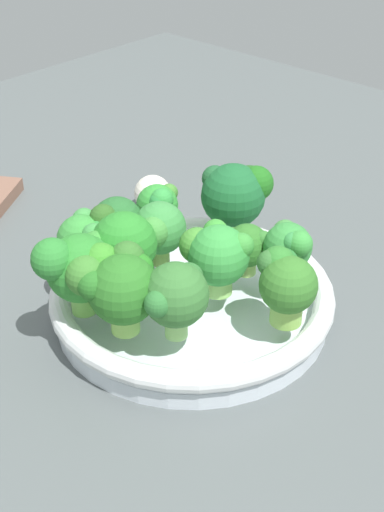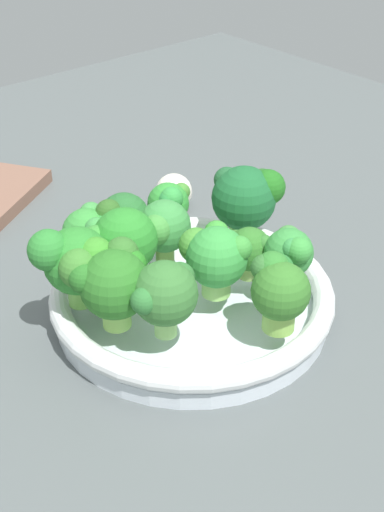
{
  "view_description": "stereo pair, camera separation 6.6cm",
  "coord_description": "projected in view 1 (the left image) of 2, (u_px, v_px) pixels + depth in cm",
  "views": [
    {
      "loc": [
        -40.83,
        42.27,
        42.3
      ],
      "look_at": [
        -3.11,
        1.22,
        6.64
      ],
      "focal_mm": 51.74,
      "sensor_mm": 36.0,
      "label": 1
    },
    {
      "loc": [
        -45.42,
        37.52,
        42.3
      ],
      "look_at": [
        -3.11,
        1.22,
        6.64
      ],
      "focal_mm": 51.74,
      "sensor_mm": 36.0,
      "label": 2
    }
  ],
  "objects": [
    {
      "name": "broccoli_floret_11",
      "position": [
        159.0,
        229.0,
        0.69
      ],
      "size": [
        5.03,
        5.53,
        6.37
      ],
      "color": "#93C15A",
      "rests_on": "bowl"
    },
    {
      "name": "broccoli_floret_0",
      "position": [
        216.0,
        254.0,
        0.65
      ],
      "size": [
        6.49,
        5.5,
        6.62
      ],
      "color": "#9BD96C",
      "rests_on": "bowl"
    },
    {
      "name": "broccoli_floret_3",
      "position": [
        159.0,
        206.0,
        0.73
      ],
      "size": [
        4.4,
        4.74,
        5.61
      ],
      "color": "#8BC957",
      "rests_on": "bowl"
    },
    {
      "name": "broccoli_floret_6",
      "position": [
        176.0,
        295.0,
        0.59
      ],
      "size": [
        5.44,
        6.46,
        6.82
      ],
      "color": "#96D671",
      "rests_on": "bowl"
    },
    {
      "name": "broccoli_floret_2",
      "position": [
        84.0,
        238.0,
        0.68
      ],
      "size": [
        5.37,
        4.83,
        5.9
      ],
      "color": "#95D163",
      "rests_on": "bowl"
    },
    {
      "name": "broccoli_floret_1",
      "position": [
        114.0,
        224.0,
        0.69
      ],
      "size": [
        4.99,
        5.72,
        6.49
      ],
      "color": "#76BA4C",
      "rests_on": "bowl"
    },
    {
      "name": "broccoli_floret_9",
      "position": [
        246.0,
        246.0,
        0.68
      ],
      "size": [
        4.66,
        4.12,
        5.02
      ],
      "color": "#A2CA65",
      "rests_on": "bowl"
    },
    {
      "name": "bowl",
      "position": [
        192.0,
        299.0,
        0.69
      ],
      "size": [
        26.36,
        26.36,
        3.64
      ],
      "color": "silver",
      "rests_on": "ground_plane"
    },
    {
      "name": "ground_plane",
      "position": [
        177.0,
        307.0,
        0.73
      ],
      "size": [
        130.0,
        130.0,
        2.5
      ],
      "primitive_type": "cube",
      "color": "#515858"
    },
    {
      "name": "broccoli_floret_7",
      "position": [
        235.0,
        193.0,
        0.73
      ],
      "size": [
        6.49,
        7.11,
        7.56
      ],
      "color": "#85C45B",
      "rests_on": "bowl"
    },
    {
      "name": "broccoli_floret_5",
      "position": [
        288.0,
        279.0,
        0.62
      ],
      "size": [
        5.59,
        4.95,
        6.46
      ],
      "color": "#85BC4F",
      "rests_on": "bowl"
    },
    {
      "name": "broccoli_floret_4",
      "position": [
        123.0,
        287.0,
        0.6
      ],
      "size": [
        5.93,
        6.61,
        7.23
      ],
      "color": "#8DC959",
      "rests_on": "bowl"
    },
    {
      "name": "broccoli_floret_8",
      "position": [
        121.0,
        246.0,
        0.65
      ],
      "size": [
        6.44,
        6.74,
        7.29
      ],
      "color": "#93C068",
      "rests_on": "bowl"
    },
    {
      "name": "garlic_bulb",
      "position": [
        153.0,
        193.0,
        0.86
      ],
      "size": [
        4.33,
        4.33,
        4.33
      ],
      "primitive_type": "sphere",
      "color": "silver",
      "rests_on": "ground_plane"
    },
    {
      "name": "broccoli_floret_12",
      "position": [
        79.0,
        268.0,
        0.61
      ],
      "size": [
        6.79,
        6.96,
        7.86
      ],
      "color": "#75BD50",
      "rests_on": "bowl"
    },
    {
      "name": "broccoli_floret_10",
      "position": [
        289.0,
        246.0,
        0.66
      ],
      "size": [
        5.1,
        4.61,
        6.11
      ],
      "color": "#9BD06B",
      "rests_on": "bowl"
    }
  ]
}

